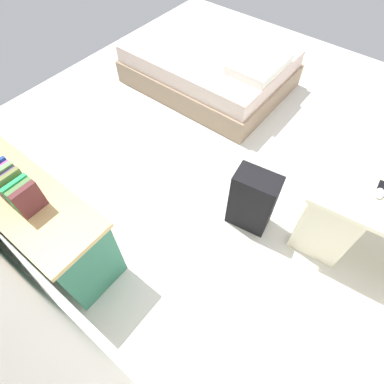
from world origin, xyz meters
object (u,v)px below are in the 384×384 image
at_px(bed, 210,67).
at_px(cell_phone_by_mouse, 382,188).
at_px(suitcase_black, 252,201).
at_px(computer_mouse, 380,193).
at_px(credenza, 23,206).

bearing_deg(bed, cell_phone_by_mouse, 154.14).
relative_size(suitcase_black, computer_mouse, 6.25).
xyz_separation_m(credenza, bed, (0.09, -2.69, -0.13)).
xyz_separation_m(credenza, computer_mouse, (-2.17, -1.53, 0.37)).
height_order(bed, suitcase_black, suitcase_black).
bearing_deg(computer_mouse, cell_phone_by_mouse, -97.54).
bearing_deg(cell_phone_by_mouse, computer_mouse, 84.44).
distance_m(bed, cell_phone_by_mouse, 2.56).
bearing_deg(computer_mouse, bed, -33.74).
distance_m(credenza, computer_mouse, 2.68).
distance_m(computer_mouse, cell_phone_by_mouse, 0.07).
distance_m(bed, computer_mouse, 2.59).
relative_size(bed, computer_mouse, 19.01).
bearing_deg(computer_mouse, credenza, 28.73).
xyz_separation_m(credenza, cell_phone_by_mouse, (-2.17, -1.60, 0.36)).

